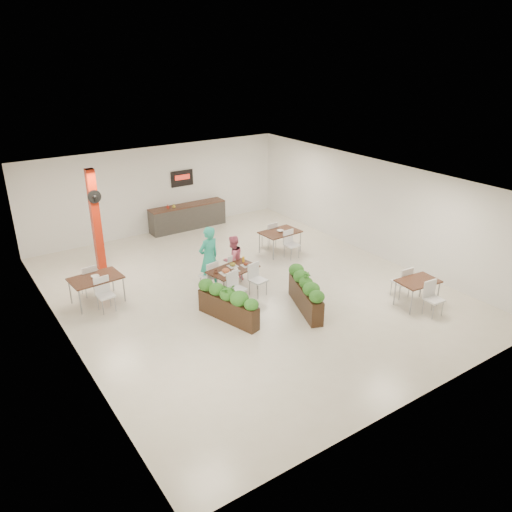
{
  "coord_description": "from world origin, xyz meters",
  "views": [
    {
      "loc": [
        -7.03,
        -10.89,
        6.55
      ],
      "look_at": [
        0.16,
        -0.26,
        1.1
      ],
      "focal_mm": 35.0,
      "sensor_mm": 36.0,
      "label": 1
    }
  ],
  "objects_px": {
    "main_table": "(233,272)",
    "side_table_b": "(280,235)",
    "diner_man": "(209,258)",
    "diner_woman": "(233,259)",
    "planter_left": "(228,302)",
    "side_table_c": "(418,285)",
    "red_column": "(96,219)",
    "service_counter": "(188,216)",
    "side_table_a": "(96,281)",
    "planter_right": "(306,292)"
  },
  "relations": [
    {
      "from": "planter_right",
      "to": "side_table_b",
      "type": "distance_m",
      "value": 4.03
    },
    {
      "from": "side_table_a",
      "to": "diner_man",
      "type": "bearing_deg",
      "value": -21.47
    },
    {
      "from": "main_table",
      "to": "side_table_b",
      "type": "distance_m",
      "value": 3.37
    },
    {
      "from": "red_column",
      "to": "planter_left",
      "type": "xyz_separation_m",
      "value": [
        1.65,
        -5.0,
        -1.13
      ]
    },
    {
      "from": "service_counter",
      "to": "side_table_c",
      "type": "height_order",
      "value": "service_counter"
    },
    {
      "from": "main_table",
      "to": "side_table_b",
      "type": "xyz_separation_m",
      "value": [
        2.91,
        1.68,
        0.0
      ]
    },
    {
      "from": "service_counter",
      "to": "main_table",
      "type": "relative_size",
      "value": 1.65
    },
    {
      "from": "planter_left",
      "to": "planter_right",
      "type": "height_order",
      "value": "planter_right"
    },
    {
      "from": "diner_woman",
      "to": "diner_man",
      "type": "bearing_deg",
      "value": -10.72
    },
    {
      "from": "red_column",
      "to": "diner_man",
      "type": "distance_m",
      "value": 3.86
    },
    {
      "from": "side_table_b",
      "to": "diner_woman",
      "type": "bearing_deg",
      "value": -160.8
    },
    {
      "from": "side_table_a",
      "to": "main_table",
      "type": "bearing_deg",
      "value": -29.3
    },
    {
      "from": "diner_man",
      "to": "service_counter",
      "type": "bearing_deg",
      "value": -120.86
    },
    {
      "from": "red_column",
      "to": "diner_woman",
      "type": "distance_m",
      "value": 4.4
    },
    {
      "from": "planter_left",
      "to": "side_table_b",
      "type": "bearing_deg",
      "value": 37.39
    },
    {
      "from": "service_counter",
      "to": "main_table",
      "type": "bearing_deg",
      "value": -104.27
    },
    {
      "from": "main_table",
      "to": "side_table_b",
      "type": "height_order",
      "value": "same"
    },
    {
      "from": "main_table",
      "to": "diner_man",
      "type": "xyz_separation_m",
      "value": [
        -0.39,
        0.66,
        0.31
      ]
    },
    {
      "from": "red_column",
      "to": "service_counter",
      "type": "bearing_deg",
      "value": 25.0
    },
    {
      "from": "planter_left",
      "to": "diner_woman",
      "type": "bearing_deg",
      "value": 55.15
    },
    {
      "from": "main_table",
      "to": "diner_man",
      "type": "height_order",
      "value": "diner_man"
    },
    {
      "from": "red_column",
      "to": "diner_man",
      "type": "bearing_deg",
      "value": -55.01
    },
    {
      "from": "diner_man",
      "to": "planter_left",
      "type": "distance_m",
      "value": 2.01
    },
    {
      "from": "service_counter",
      "to": "side_table_b",
      "type": "xyz_separation_m",
      "value": [
        1.48,
        -3.94,
        0.15
      ]
    },
    {
      "from": "service_counter",
      "to": "planter_left",
      "type": "relative_size",
      "value": 1.57
    },
    {
      "from": "planter_left",
      "to": "side_table_c",
      "type": "bearing_deg",
      "value": -25.22
    },
    {
      "from": "service_counter",
      "to": "diner_woman",
      "type": "relative_size",
      "value": 2.09
    },
    {
      "from": "side_table_a",
      "to": "side_table_b",
      "type": "relative_size",
      "value": 1.0
    },
    {
      "from": "planter_left",
      "to": "side_table_c",
      "type": "distance_m",
      "value": 5.11
    },
    {
      "from": "side_table_a",
      "to": "planter_left",
      "type": "bearing_deg",
      "value": -53.01
    },
    {
      "from": "diner_man",
      "to": "side_table_a",
      "type": "height_order",
      "value": "diner_man"
    },
    {
      "from": "service_counter",
      "to": "diner_woman",
      "type": "bearing_deg",
      "value": -101.63
    },
    {
      "from": "main_table",
      "to": "red_column",
      "type": "bearing_deg",
      "value": 124.29
    },
    {
      "from": "side_table_c",
      "to": "planter_left",
      "type": "bearing_deg",
      "value": 159.99
    },
    {
      "from": "diner_man",
      "to": "diner_woman",
      "type": "bearing_deg",
      "value": 169.28
    },
    {
      "from": "diner_woman",
      "to": "planter_right",
      "type": "bearing_deg",
      "value": 94.11
    },
    {
      "from": "red_column",
      "to": "service_counter",
      "type": "relative_size",
      "value": 1.07
    },
    {
      "from": "side_table_b",
      "to": "side_table_c",
      "type": "relative_size",
      "value": 0.99
    },
    {
      "from": "diner_man",
      "to": "diner_woman",
      "type": "height_order",
      "value": "diner_man"
    },
    {
      "from": "side_table_c",
      "to": "service_counter",
      "type": "bearing_deg",
      "value": 109.36
    },
    {
      "from": "red_column",
      "to": "planter_right",
      "type": "bearing_deg",
      "value": -57.2
    },
    {
      "from": "diner_woman",
      "to": "side_table_c",
      "type": "distance_m",
      "value": 5.25
    },
    {
      "from": "diner_man",
      "to": "side_table_b",
      "type": "xyz_separation_m",
      "value": [
        3.31,
        1.03,
        -0.3
      ]
    },
    {
      "from": "red_column",
      "to": "side_table_a",
      "type": "relative_size",
      "value": 1.94
    },
    {
      "from": "diner_woman",
      "to": "planter_right",
      "type": "relative_size",
      "value": 0.73
    },
    {
      "from": "service_counter",
      "to": "side_table_b",
      "type": "height_order",
      "value": "service_counter"
    },
    {
      "from": "red_column",
      "to": "side_table_b",
      "type": "xyz_separation_m",
      "value": [
        5.48,
        -2.08,
        -1.0
      ]
    },
    {
      "from": "diner_man",
      "to": "side_table_a",
      "type": "relative_size",
      "value": 1.15
    },
    {
      "from": "service_counter",
      "to": "diner_woman",
      "type": "height_order",
      "value": "service_counter"
    },
    {
      "from": "planter_left",
      "to": "side_table_a",
      "type": "bearing_deg",
      "value": 130.99
    }
  ]
}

